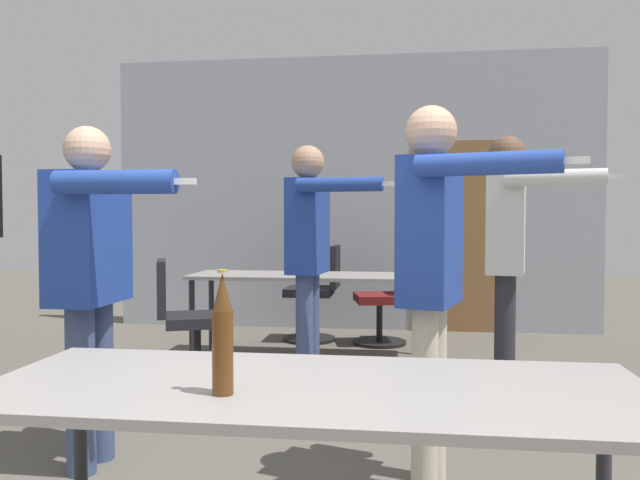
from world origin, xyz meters
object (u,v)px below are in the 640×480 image
person_near_casual (310,242)px  office_chair_mid_tucked (317,295)px  beer_bottle (223,336)px  office_chair_far_right (187,324)px  person_left_plaid (433,255)px  drink_cup (315,269)px  person_far_watching (92,264)px  person_center_tall (508,240)px  office_chair_near_pushed (387,301)px

person_near_casual → office_chair_mid_tucked: 1.92m
office_chair_mid_tucked → beer_bottle: size_ratio=2.71×
office_chair_far_right → beer_bottle: 3.10m
person_near_casual → person_left_plaid: same height
drink_cup → person_far_watching: bearing=-108.2°
person_far_watching → beer_bottle: 1.56m
office_chair_far_right → beer_bottle: bearing=0.7°
person_left_plaid → drink_cup: (-0.88, 2.38, -0.27)m
person_center_tall → drink_cup: size_ratio=16.49×
person_near_casual → office_chair_mid_tucked: person_near_casual is taller
beer_bottle → drink_cup: (-0.24, 3.54, -0.11)m
office_chair_near_pushed → person_far_watching: bearing=144.5°
person_left_plaid → beer_bottle: person_left_plaid is taller
person_center_tall → drink_cup: person_center_tall is taller
office_chair_near_pushed → office_chair_far_right: 2.13m
person_center_tall → beer_bottle: 2.86m
office_chair_mid_tucked → drink_cup: 0.97m
person_far_watching → drink_cup: size_ratio=15.58×
person_far_watching → office_chair_mid_tucked: (0.67, 3.25, -0.55)m
drink_cup → beer_bottle: bearing=-86.2°
office_chair_near_pushed → office_chair_far_right: size_ratio=1.00×
beer_bottle → office_chair_mid_tucked: bearing=94.4°
person_far_watching → drink_cup: bearing=162.4°
person_left_plaid → office_chair_near_pushed: 3.30m
office_chair_near_pushed → drink_cup: size_ratio=8.43×
person_far_watching → office_chair_far_right: size_ratio=1.84×
person_left_plaid → beer_bottle: 1.33m
office_chair_far_right → person_near_casual: bearing=56.5°
drink_cup → office_chair_far_right: bearing=-142.1°
office_chair_near_pushed → person_left_plaid: bearing=172.7°
person_left_plaid → drink_cup: 2.55m
office_chair_far_right → office_chair_near_pushed: bearing=115.1°
person_near_casual → beer_bottle: 2.64m
person_far_watching → person_left_plaid: size_ratio=0.97×
person_far_watching → office_chair_near_pushed: (1.37, 3.19, -0.59)m
person_far_watching → beer_bottle: size_ratio=4.77×
person_center_tall → office_chair_far_right: (-2.32, 0.26, -0.66)m
person_left_plaid → beer_bottle: (-0.64, -1.16, -0.16)m
person_near_casual → office_chair_far_right: 1.19m
person_center_tall → drink_cup: (-1.44, 0.95, -0.29)m
person_center_tall → person_left_plaid: 1.53m
person_far_watching → office_chair_far_right: (-0.11, 1.66, -0.59)m
person_far_watching → beer_bottle: (1.01, -1.19, -0.10)m
person_far_watching → person_left_plaid: bearing=89.6°
person_near_casual → office_chair_near_pushed: size_ratio=1.91×
office_chair_far_right → person_center_tall: bearing=62.7°
person_center_tall → drink_cup: 1.75m
person_far_watching → person_left_plaid: (1.65, -0.03, 0.06)m
office_chair_mid_tucked → beer_bottle: beer_bottle is taller
person_far_watching → person_center_tall: size_ratio=0.95×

